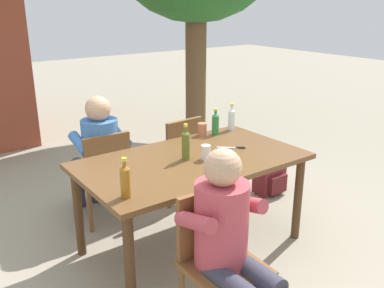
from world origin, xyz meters
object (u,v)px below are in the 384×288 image
(bottle_amber, at_px, (125,180))
(bottle_green, at_px, (215,123))
(chair_near_left, at_px, (218,254))
(person_in_plaid_shirt, at_px, (98,151))
(dining_table, at_px, (192,169))
(bottle_olive, at_px, (186,144))
(chair_far_right, at_px, (177,154))
(cup_white, at_px, (206,152))
(person_in_white_shirt, at_px, (230,238))
(table_knife, at_px, (233,148))
(chair_far_left, at_px, (104,172))
(backpack_by_near_side, at_px, (272,176))
(cup_terracotta, at_px, (202,129))
(bottle_clear, at_px, (232,119))
(backpack_by_far_side, at_px, (269,174))

(bottle_amber, bearing_deg, bottle_green, 28.27)
(chair_near_left, height_order, person_in_plaid_shirt, person_in_plaid_shirt)
(dining_table, bearing_deg, bottle_olive, 164.11)
(chair_far_right, bearing_deg, cup_white, -110.22)
(person_in_white_shirt, relative_size, table_knife, 6.03)
(bottle_olive, relative_size, cup_white, 2.48)
(person_in_plaid_shirt, bearing_deg, bottle_green, -29.52)
(dining_table, relative_size, person_in_white_shirt, 1.49)
(bottle_amber, bearing_deg, chair_far_left, 72.97)
(bottle_olive, bearing_deg, chair_far_right, 60.32)
(chair_far_left, relative_size, cup_white, 7.52)
(person_in_white_shirt, distance_m, backpack_by_near_side, 2.12)
(dining_table, height_order, chair_far_right, chair_far_right)
(chair_far_right, distance_m, bottle_amber, 1.64)
(bottle_amber, distance_m, cup_terracotta, 1.38)
(person_in_plaid_shirt, height_order, bottle_clear, person_in_plaid_shirt)
(person_in_white_shirt, relative_size, backpack_by_near_side, 2.81)
(person_in_plaid_shirt, height_order, backpack_by_far_side, person_in_plaid_shirt)
(table_knife, relative_size, backpack_by_near_side, 0.47)
(chair_far_left, distance_m, table_knife, 1.19)
(chair_far_left, distance_m, cup_terracotta, 0.97)
(bottle_amber, distance_m, cup_white, 0.85)
(chair_near_left, height_order, bottle_amber, bottle_amber)
(dining_table, xyz_separation_m, bottle_olive, (-0.05, 0.01, 0.21))
(cup_terracotta, distance_m, table_knife, 0.44)
(bottle_olive, bearing_deg, person_in_plaid_shirt, 111.03)
(person_in_white_shirt, height_order, backpack_by_far_side, person_in_white_shirt)
(dining_table, xyz_separation_m, bottle_clear, (0.76, 0.41, 0.20))
(chair_far_right, xyz_separation_m, cup_terracotta, (0.03, -0.37, 0.35))
(backpack_by_near_side, bearing_deg, dining_table, -165.89)
(dining_table, height_order, chair_near_left, chair_near_left)
(dining_table, xyz_separation_m, cup_terracotta, (0.43, 0.43, 0.14))
(chair_near_left, relative_size, cup_white, 7.52)
(bottle_clear, bearing_deg, chair_near_left, -133.63)
(bottle_olive, bearing_deg, bottle_amber, -154.92)
(bottle_amber, bearing_deg, person_in_white_shirt, -60.33)
(dining_table, bearing_deg, chair_far_right, 63.52)
(chair_near_left, bearing_deg, backpack_by_far_side, 34.97)
(person_in_plaid_shirt, distance_m, bottle_olive, 0.99)
(cup_white, height_order, backpack_by_near_side, cup_white)
(table_knife, distance_m, backpack_by_near_side, 1.08)
(chair_near_left, relative_size, table_knife, 4.45)
(chair_near_left, xyz_separation_m, chair_far_left, (-0.01, 1.60, 0.00))
(bottle_amber, xyz_separation_m, cup_white, (0.81, 0.23, -0.06))
(chair_near_left, bearing_deg, person_in_white_shirt, -91.42)
(dining_table, xyz_separation_m, backpack_by_near_side, (1.27, 0.32, -0.49))
(cup_terracotta, xyz_separation_m, backpack_by_far_side, (0.88, -0.04, -0.65))
(chair_far_left, height_order, cup_terracotta, cup_terracotta)
(dining_table, height_order, backpack_by_far_side, dining_table)
(chair_far_left, xyz_separation_m, cup_terracotta, (0.83, -0.37, 0.35))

